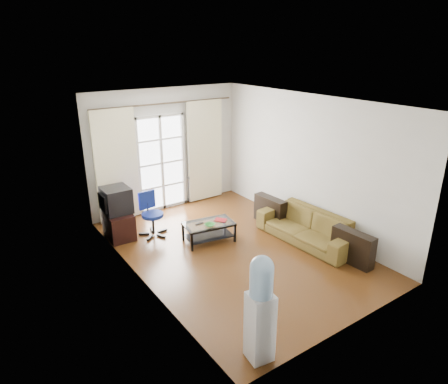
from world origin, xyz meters
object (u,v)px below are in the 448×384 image
object	(u,v)px
water_cooler	(261,307)
crt_tv	(115,200)
coffee_table	(209,229)
tv_stand	(119,225)
sofa	(307,227)
task_chair	(152,223)

from	to	relation	value
water_cooler	crt_tv	bearing A→B (deg)	101.05
coffee_table	water_cooler	bearing A→B (deg)	-111.42
tv_stand	coffee_table	bearing A→B (deg)	-37.92
coffee_table	water_cooler	world-z (taller)	water_cooler
sofa	task_chair	xyz separation A→B (m)	(-2.32, 1.93, -0.04)
coffee_table	sofa	bearing A→B (deg)	-34.28
water_cooler	sofa	bearing A→B (deg)	42.49
crt_tv	task_chair	distance (m)	0.84
task_chair	water_cooler	bearing A→B (deg)	-100.21
tv_stand	task_chair	world-z (taller)	task_chair
sofa	task_chair	bearing A→B (deg)	-133.06
sofa	water_cooler	bearing A→B (deg)	-58.83
tv_stand	crt_tv	xyz separation A→B (m)	(-0.00, 0.06, 0.50)
coffee_table	crt_tv	distance (m)	1.88
coffee_table	tv_stand	xyz separation A→B (m)	(-1.35, 1.14, 0.01)
crt_tv	water_cooler	size ratio (longest dim) A/B	0.40
tv_stand	water_cooler	size ratio (longest dim) A/B	0.50
tv_stand	water_cooler	xyz separation A→B (m)	(0.21, -4.05, 0.47)
tv_stand	crt_tv	world-z (taller)	crt_tv
sofa	coffee_table	world-z (taller)	sofa
task_chair	crt_tv	bearing A→B (deg)	146.28
task_chair	water_cooler	world-z (taller)	water_cooler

